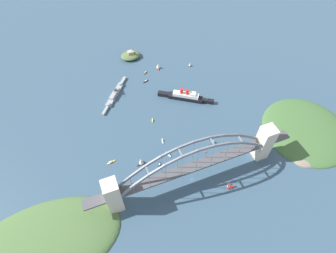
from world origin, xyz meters
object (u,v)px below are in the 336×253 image
object	(u,v)px
small_boat_3	(163,141)
small_boat_4	(190,64)
small_boat_6	(141,161)
naval_cruiser	(115,94)
small_boat_7	(145,73)
small_boat_9	(213,141)
harbor_arch_bridge	(194,167)
ocean_liner	(185,96)
small_boat_1	(169,154)
channel_marker_buoy	(206,152)
small_boat_8	(158,66)
small_boat_5	(111,162)
seaplane_taxiing_near_bridge	(230,187)
small_boat_2	(146,81)
fort_island_mid_harbor	(130,55)
small_boat_0	(160,165)
small_boat_10	(152,120)

from	to	relation	value
small_boat_3	small_boat_4	world-z (taller)	small_boat_4
small_boat_4	small_boat_6	size ratio (longest dim) A/B	0.65
naval_cruiser	small_boat_7	xyz separation A→B (m)	(59.02, 31.02, -1.88)
small_boat_9	naval_cruiser	bearing A→B (deg)	126.86
harbor_arch_bridge	small_boat_9	distance (m)	66.01
harbor_arch_bridge	ocean_liner	bearing A→B (deg)	69.92
small_boat_1	small_boat_9	size ratio (longest dim) A/B	1.15
small_boat_7	channel_marker_buoy	world-z (taller)	channel_marker_buoy
small_boat_8	channel_marker_buoy	distance (m)	176.37
naval_cruiser	small_boat_7	size ratio (longest dim) A/B	9.67
small_boat_5	small_boat_9	xyz separation A→B (m)	(133.14, -20.10, 2.89)
ocean_liner	seaplane_taxiing_near_bridge	size ratio (longest dim) A/B	6.84
small_boat_2	small_boat_8	world-z (taller)	small_boat_8
seaplane_taxiing_near_bridge	small_boat_7	bearing A→B (deg)	97.35
small_boat_4	small_boat_6	bearing A→B (deg)	-132.01
small_boat_8	naval_cruiser	bearing A→B (deg)	-157.17
small_boat_6	small_boat_9	bearing A→B (deg)	-2.87
fort_island_mid_harbor	seaplane_taxiing_near_bridge	size ratio (longest dim) A/B	3.04
seaplane_taxiing_near_bridge	small_boat_4	xyz separation A→B (m)	(44.79, 216.13, 1.97)
small_boat_4	small_boat_8	size ratio (longest dim) A/B	0.75
naval_cruiser	small_boat_6	world-z (taller)	naval_cruiser
small_boat_0	small_boat_4	world-z (taller)	small_boat_4
harbor_arch_bridge	small_boat_2	bearing A→B (deg)	89.36
small_boat_2	small_boat_8	size ratio (longest dim) A/B	0.87
harbor_arch_bridge	small_boat_10	world-z (taller)	harbor_arch_bridge
fort_island_mid_harbor	small_boat_10	xyz separation A→B (m)	(-11.60, -144.61, -3.86)
small_boat_2	small_boat_5	xyz separation A→B (m)	(-87.51, -123.34, -0.03)
small_boat_0	channel_marker_buoy	distance (m)	61.94
small_boat_5	channel_marker_buoy	size ratio (longest dim) A/B	4.19
naval_cruiser	channel_marker_buoy	xyz separation A→B (m)	(83.00, -141.62, -1.65)
small_boat_5	fort_island_mid_harbor	bearing A→B (deg)	66.39
ocean_liner	small_boat_8	size ratio (longest dim) A/B	6.93
small_boat_2	small_boat_5	world-z (taller)	small_boat_2
harbor_arch_bridge	small_boat_10	bearing A→B (deg)	98.05
ocean_liner	seaplane_taxiing_near_bridge	distance (m)	150.77
small_boat_1	small_boat_9	distance (m)	61.68
small_boat_4	small_boat_5	size ratio (longest dim) A/B	0.69
ocean_liner	small_boat_10	xyz separation A→B (m)	(-59.70, -21.67, -4.73)
small_boat_0	small_boat_2	world-z (taller)	small_boat_2
small_boat_0	small_boat_1	size ratio (longest dim) A/B	0.91
channel_marker_buoy	small_boat_4	bearing A→B (deg)	72.80
fort_island_mid_harbor	seaplane_taxiing_near_bridge	xyz separation A→B (m)	(40.10, -273.45, -2.87)
small_boat_7	ocean_liner	bearing A→B (deg)	-64.00
ocean_liner	small_boat_9	bearing A→B (deg)	-88.40
fort_island_mid_harbor	small_boat_7	distance (m)	47.87
naval_cruiser	seaplane_taxiing_near_bridge	world-z (taller)	naval_cruiser
small_boat_4	small_boat_10	bearing A→B (deg)	-137.86
small_boat_9	seaplane_taxiing_near_bridge	bearing A→B (deg)	-99.20
harbor_arch_bridge	small_boat_6	world-z (taller)	harbor_arch_bridge
ocean_liner	small_boat_2	xyz separation A→B (m)	(-43.22, 57.23, -4.74)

